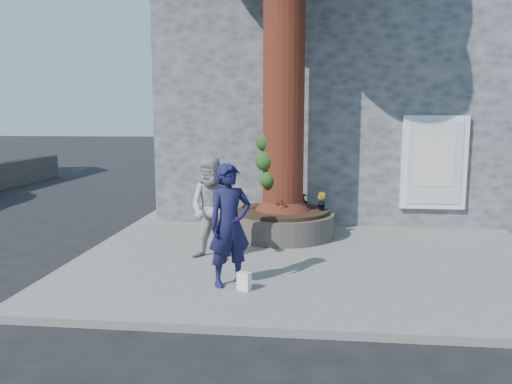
# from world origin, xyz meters

# --- Properties ---
(ground) EXTENTS (120.00, 120.00, 0.00)m
(ground) POSITION_xyz_m (0.00, 0.00, 0.00)
(ground) COLOR black
(ground) RESTS_ON ground
(pavement) EXTENTS (9.00, 8.00, 0.12)m
(pavement) POSITION_xyz_m (1.50, 1.00, 0.06)
(pavement) COLOR slate
(pavement) RESTS_ON ground
(yellow_line) EXTENTS (0.10, 30.00, 0.01)m
(yellow_line) POSITION_xyz_m (-3.05, 1.00, 0.00)
(yellow_line) COLOR yellow
(yellow_line) RESTS_ON ground
(stone_shop) EXTENTS (10.30, 8.30, 6.30)m
(stone_shop) POSITION_xyz_m (2.50, 7.20, 3.16)
(stone_shop) COLOR #4C4F51
(stone_shop) RESTS_ON ground
(planter) EXTENTS (2.30, 2.30, 0.60)m
(planter) POSITION_xyz_m (0.80, 2.00, 0.41)
(planter) COLOR black
(planter) RESTS_ON pavement
(man) EXTENTS (0.84, 0.77, 1.94)m
(man) POSITION_xyz_m (0.15, -1.42, 1.09)
(man) COLOR #151439
(man) RESTS_ON pavement
(woman) EXTENTS (1.08, 0.93, 1.93)m
(woman) POSITION_xyz_m (-0.38, -0.04, 1.08)
(woman) COLOR #A7A5A0
(woman) RESTS_ON pavement
(shopping_bag) EXTENTS (0.23, 0.19, 0.28)m
(shopping_bag) POSITION_xyz_m (0.41, -1.63, 0.26)
(shopping_bag) COLOR white
(shopping_bag) RESTS_ON pavement
(plant_a) EXTENTS (0.23, 0.19, 0.37)m
(plant_a) POSITION_xyz_m (-0.05, 1.89, 0.90)
(plant_a) COLOR gray
(plant_a) RESTS_ON planter
(plant_b) EXTENTS (0.29, 0.30, 0.40)m
(plant_b) POSITION_xyz_m (1.65, 2.01, 0.92)
(plant_b) COLOR gray
(plant_b) RESTS_ON planter
(plant_c) EXTENTS (0.20, 0.20, 0.30)m
(plant_c) POSITION_xyz_m (1.26, 2.45, 0.87)
(plant_c) COLOR gray
(plant_c) RESTS_ON planter
(plant_d) EXTENTS (0.36, 0.36, 0.30)m
(plant_d) POSITION_xyz_m (0.80, 1.55, 0.87)
(plant_d) COLOR gray
(plant_d) RESTS_ON planter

